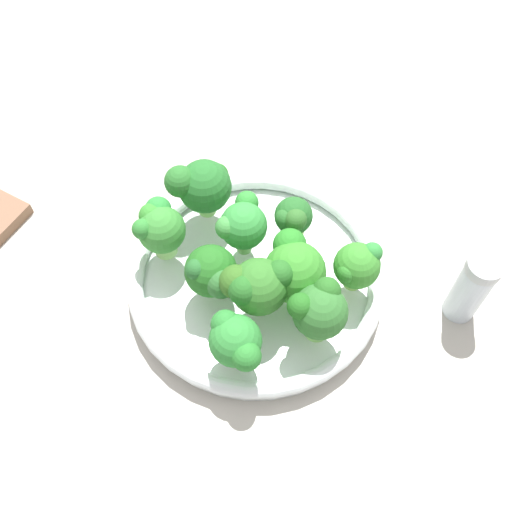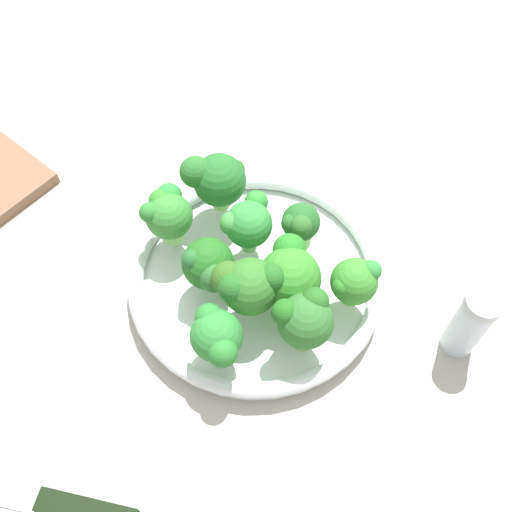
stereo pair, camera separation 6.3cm
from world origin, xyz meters
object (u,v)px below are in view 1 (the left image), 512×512
at_px(bowl, 256,277).
at_px(broccoli_floret_2, 243,222).
at_px(pepper_shaker, 471,288).
at_px(broccoli_floret_4, 212,273).
at_px(broccoli_floret_7, 256,286).
at_px(broccoli_floret_1, 160,227).
at_px(broccoli_floret_8, 293,219).
at_px(broccoli_floret_0, 292,269).
at_px(broccoli_floret_3, 357,266).
at_px(broccoli_floret_6, 202,186).
at_px(broccoli_floret_9, 319,310).
at_px(broccoli_floret_5, 236,341).

bearing_deg(bowl, broccoli_floret_2, 27.66).
distance_m(bowl, pepper_shaker, 0.24).
height_order(broccoli_floret_4, broccoli_floret_7, broccoli_floret_7).
xyz_separation_m(broccoli_floret_2, broccoli_floret_4, (-0.06, 0.03, -0.01)).
height_order(broccoli_floret_1, broccoli_floret_4, broccoli_floret_1).
bearing_deg(broccoli_floret_2, broccoli_floret_8, -75.43).
height_order(bowl, broccoli_floret_0, broccoli_floret_0).
distance_m(broccoli_floret_3, broccoli_floret_4, 0.16).
xyz_separation_m(broccoli_floret_4, broccoli_floret_8, (0.08, -0.08, 0.00)).
height_order(broccoli_floret_2, broccoli_floret_6, broccoli_floret_6).
xyz_separation_m(broccoli_floret_1, broccoli_floret_4, (-0.05, -0.06, -0.01)).
distance_m(broccoli_floret_3, broccoli_floret_9, 0.07).
relative_size(bowl, pepper_shaker, 2.97).
height_order(broccoli_floret_2, broccoli_floret_4, broccoli_floret_2).
bearing_deg(broccoli_floret_5, broccoli_floret_7, -14.99).
relative_size(broccoli_floret_2, broccoli_floret_8, 1.12).
relative_size(bowl, broccoli_floret_6, 3.77).
height_order(broccoli_floret_3, broccoli_floret_7, broccoli_floret_7).
height_order(broccoli_floret_1, broccoli_floret_5, broccoli_floret_1).
height_order(broccoli_floret_2, broccoli_floret_8, broccoli_floret_2).
distance_m(broccoli_floret_4, broccoli_floret_7, 0.05).
height_order(broccoli_floret_1, pepper_shaker, broccoli_floret_1).
distance_m(broccoli_floret_1, broccoli_floret_5, 0.16).
xyz_separation_m(bowl, broccoli_floret_9, (-0.07, -0.07, 0.06)).
bearing_deg(broccoli_floret_6, broccoli_floret_7, -150.69).
bearing_deg(pepper_shaker, bowl, 86.21).
bearing_deg(pepper_shaker, broccoli_floret_0, 91.48).
relative_size(broccoli_floret_3, broccoli_floret_8, 0.96).
bearing_deg(broccoli_floret_4, broccoli_floret_1, 50.95).
relative_size(broccoli_floret_0, broccoli_floret_5, 1.21).
distance_m(broccoli_floret_4, broccoli_floret_8, 0.11).
height_order(bowl, broccoli_floret_4, broccoli_floret_4).
distance_m(broccoli_floret_4, broccoli_floret_5, 0.08).
bearing_deg(broccoli_floret_7, broccoli_floret_2, 14.51).
distance_m(broccoli_floret_2, pepper_shaker, 0.26).
relative_size(bowl, broccoli_floret_9, 3.92).
xyz_separation_m(broccoli_floret_2, broccoli_floret_9, (-0.10, -0.09, 0.00)).
bearing_deg(broccoli_floret_0, broccoli_floret_9, -149.96).
distance_m(broccoli_floret_6, pepper_shaker, 0.32).
xyz_separation_m(broccoli_floret_1, pepper_shaker, (-0.04, -0.34, -0.03)).
relative_size(broccoli_floret_0, broccoli_floret_2, 1.11).
distance_m(bowl, broccoli_floret_4, 0.08).
bearing_deg(broccoli_floret_4, broccoli_floret_2, -23.45).
xyz_separation_m(broccoli_floret_6, broccoli_floret_9, (-0.15, -0.14, -0.00)).
relative_size(broccoli_floret_4, broccoli_floret_5, 0.99).
bearing_deg(broccoli_floret_3, broccoli_floret_1, 82.11).
xyz_separation_m(broccoli_floret_0, broccoli_floret_5, (-0.09, 0.05, -0.00)).
bearing_deg(pepper_shaker, broccoli_floret_7, 98.11).
relative_size(broccoli_floret_1, broccoli_floret_6, 0.88).
distance_m(broccoli_floret_1, broccoli_floret_8, 0.15).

